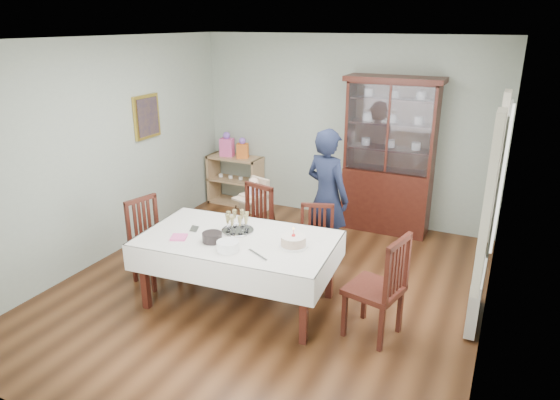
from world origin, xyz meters
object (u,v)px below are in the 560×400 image
Objects in this scene: sideboard at (235,180)px; gift_bag_pink at (227,145)px; chair_end_right at (375,306)px; chair_far_right at (315,259)px; chair_far_left at (250,243)px; china_cabinet at (389,154)px; champagne_tray at (237,226)px; chair_end_left at (155,257)px; birthday_cake at (293,241)px; woman at (327,197)px; dining_table at (239,270)px; high_chair at (254,218)px; gift_bag_orange at (243,149)px.

sideboard is 2.29× the size of gift_bag_pink.
chair_end_right reaches higher than sideboard.
chair_far_right is (2.15, -1.88, -0.14)m from sideboard.
chair_far_right is (0.87, -0.02, -0.03)m from chair_far_left.
china_cabinet reaches higher than gift_bag_pink.
china_cabinet is 6.28× the size of champagne_tray.
chair_end_left is 3.37× the size of birthday_cake.
chair_end_left is 0.93× the size of chair_end_right.
woman is (2.07, -1.32, 0.44)m from sideboard.
china_cabinet reaches higher than chair_end_right.
birthday_cake is at bearing 5.15° from dining_table.
high_chair is 1.85m from birthday_cake.
gift_bag_pink reaches higher than dining_table.
high_chair is (-0.57, 1.41, -0.02)m from dining_table.
champagne_tray is at bearing -68.37° from chair_end_left.
gift_bag_pink is at bearing -10.15° from woman.
chair_end_right is 0.62× the size of woman.
chair_far_left is 0.90m from champagne_tray.
sideboard is at bearing 121.13° from chair_far_right.
champagne_tray is at bearing -50.84° from high_chair.
champagne_tray is 0.88× the size of gift_bag_pink.
birthday_cake is 3.32m from gift_bag_orange.
chair_end_right is at bearing -40.80° from sideboard.
chair_end_left is 1.80m from birthday_cake.
high_chair reaches higher than dining_table.
chair_far_left is at bearing -48.78° from high_chair.
china_cabinet is at bearing -0.04° from gift_bag_orange.
gift_bag_pink is 1.19× the size of gift_bag_orange.
gift_bag_orange is at bearing 0.00° from gift_bag_pink.
gift_bag_orange reaches higher than champagne_tray.
chair_far_right is at bearing 46.40° from champagne_tray.
gift_bag_orange is at bearing 179.96° from china_cabinet.
chair_end_right is 3.04× the size of champagne_tray.
chair_far_right is 0.53× the size of woman.
sideboard is 0.86× the size of chair_end_right.
chair_far_right is (-0.35, -1.86, -0.86)m from china_cabinet.
chair_far_right is at bearing -10.24° from high_chair.
chair_far_left is at bearing -58.64° from gift_bag_orange.
dining_table is 3.12m from sideboard.
chair_far_right is 0.91× the size of chair_end_left.
chair_end_right is at bearing -3.54° from champagne_tray.
gift_bag_orange is (-2.34, 0.00, -0.18)m from china_cabinet.
chair_end_left reaches higher than chair_far_right.
sideboard is at bearing -118.08° from chair_end_right.
chair_far_right is 1.28m from high_chair.
china_cabinet is 2.60m from sideboard.
gift_bag_pink is 0.29m from gift_bag_orange.
chair_end_left is at bearing 60.80° from woman.
china_cabinet is (0.90, 2.66, 0.74)m from dining_table.
gift_bag_orange is (-1.12, 1.84, 0.65)m from chair_far_left.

